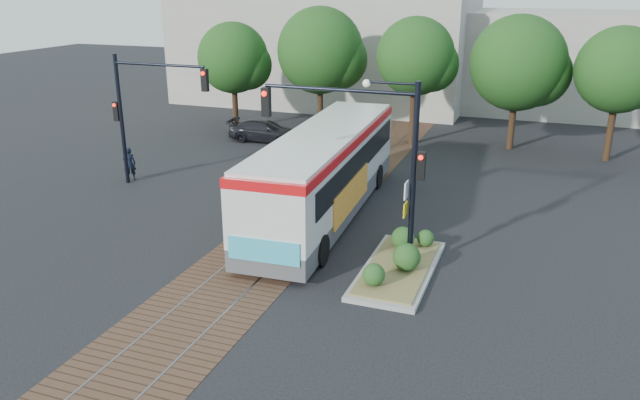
# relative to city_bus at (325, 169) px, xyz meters

# --- Properties ---
(ground) EXTENTS (120.00, 120.00, 0.00)m
(ground) POSITION_rel_city_bus_xyz_m (-0.73, -3.23, -1.94)
(ground) COLOR black
(ground) RESTS_ON ground
(trackbed) EXTENTS (3.60, 40.00, 0.02)m
(trackbed) POSITION_rel_city_bus_xyz_m (-0.73, 0.77, -1.93)
(trackbed) COLOR #513525
(trackbed) RESTS_ON ground
(tree_row) EXTENTS (26.40, 5.60, 7.67)m
(tree_row) POSITION_rel_city_bus_xyz_m (0.49, 13.19, 2.91)
(tree_row) COLOR #382314
(tree_row) RESTS_ON ground
(warehouses) EXTENTS (40.00, 13.00, 8.00)m
(warehouses) POSITION_rel_city_bus_xyz_m (-1.25, 25.52, 1.87)
(warehouses) COLOR #ADA899
(warehouses) RESTS_ON ground
(city_bus) EXTENTS (3.42, 13.14, 3.48)m
(city_bus) POSITION_rel_city_bus_xyz_m (0.00, 0.00, 0.00)
(city_bus) COLOR #4A4A4C
(city_bus) RESTS_ON ground
(traffic_island) EXTENTS (2.20, 5.20, 1.13)m
(traffic_island) POSITION_rel_city_bus_xyz_m (4.10, -4.13, -1.61)
(traffic_island) COLOR gray
(traffic_island) RESTS_ON ground
(signal_pole_main) EXTENTS (5.49, 0.46, 6.00)m
(signal_pole_main) POSITION_rel_city_bus_xyz_m (3.14, -4.04, 2.22)
(signal_pole_main) COLOR black
(signal_pole_main) RESTS_ON ground
(signal_pole_left) EXTENTS (4.99, 0.34, 6.00)m
(signal_pole_left) POSITION_rel_city_bus_xyz_m (-9.09, 0.77, 1.92)
(signal_pole_left) COLOR black
(signal_pole_left) RESTS_ON ground
(officer) EXTENTS (0.70, 0.64, 1.61)m
(officer) POSITION_rel_city_bus_xyz_m (-10.34, 1.16, -1.14)
(officer) COLOR black
(officer) RESTS_ON ground
(parked_car) EXTENTS (4.45, 2.09, 1.26)m
(parked_car) POSITION_rel_city_bus_xyz_m (-7.56, 10.39, -1.31)
(parked_car) COLOR black
(parked_car) RESTS_ON ground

